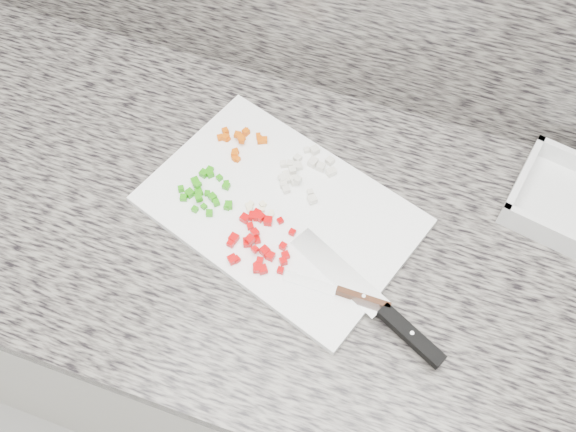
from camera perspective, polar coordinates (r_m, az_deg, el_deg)
name	(u,v)px	position (r m, az deg, el deg)	size (l,w,h in m)	color
cabinet	(313,339)	(1.44, 2.20, -10.90)	(3.92, 0.62, 0.86)	white
countertop	(322,244)	(1.02, 3.04, -2.47)	(3.96, 0.64, 0.04)	slate
cutting_board	(280,211)	(1.02, -0.68, 0.47)	(0.41, 0.27, 0.01)	white
carrot_pile	(240,141)	(1.08, -4.28, 6.65)	(0.09, 0.07, 0.02)	#CF5004
onion_pile	(304,171)	(1.05, 1.39, 3.99)	(0.09, 0.11, 0.02)	silver
green_pepper_pile	(206,191)	(1.03, -7.29, 2.24)	(0.10, 0.09, 0.02)	#258E0C
red_pepper_pile	(259,241)	(0.98, -2.64, -2.23)	(0.10, 0.10, 0.02)	#BE0204
garlic_pile	(257,210)	(1.01, -2.76, 0.51)	(0.05, 0.04, 0.01)	#F3EABC
chef_knife	(385,313)	(0.94, 8.63, -8.49)	(0.26, 0.15, 0.02)	silver
paring_knife	(349,295)	(0.94, 5.48, -6.98)	(0.16, 0.02, 0.02)	silver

